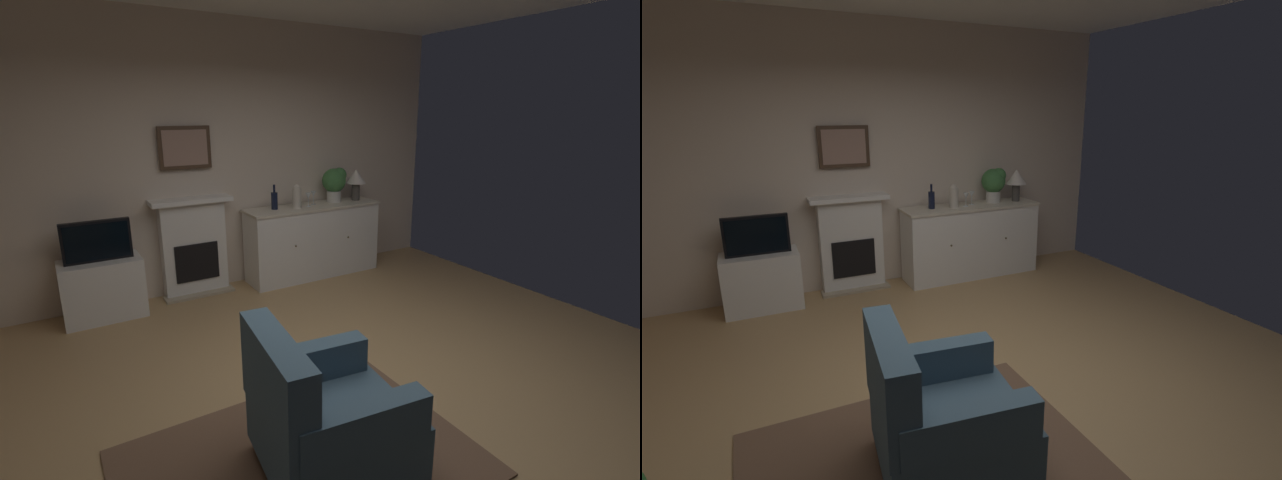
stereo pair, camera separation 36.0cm
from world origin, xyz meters
TOP-DOWN VIEW (x-y plane):
  - ground_plane at (0.00, 0.00)m, footprint 5.74×5.38m
  - wall_rear at (0.00, 2.66)m, footprint 5.74×0.06m
  - area_rug at (-0.72, -0.40)m, footprint 2.02×1.44m
  - fireplace_unit at (-0.45, 2.53)m, footprint 0.87×0.30m
  - framed_picture at (-0.45, 2.58)m, footprint 0.55×0.04m
  - sideboard_cabinet at (0.99, 2.35)m, footprint 1.71×0.49m
  - table_lamp at (1.62, 2.35)m, footprint 0.26×0.26m
  - wine_bottle at (0.48, 2.38)m, footprint 0.08×0.08m
  - wine_glass_left at (0.90, 2.32)m, footprint 0.07×0.07m
  - wine_glass_center at (1.01, 2.39)m, footprint 0.07×0.07m
  - vase_decorative at (0.73, 2.30)m, footprint 0.11×0.11m
  - tv_cabinet at (-1.43, 2.37)m, footprint 0.75×0.42m
  - tv_set at (-1.43, 2.35)m, footprint 0.62×0.07m
  - potted_plant_small at (1.33, 2.40)m, footprint 0.30×0.30m
  - armchair at (-0.65, -0.53)m, footprint 0.89×0.86m

SIDE VIEW (x-z plane):
  - ground_plane at x=0.00m, z-range -0.10..0.00m
  - area_rug at x=-0.72m, z-range 0.00..0.02m
  - tv_cabinet at x=-1.43m, z-range 0.00..0.60m
  - armchair at x=-0.65m, z-range -0.08..0.84m
  - sideboard_cabinet at x=0.99m, z-range 0.00..0.90m
  - fireplace_unit at x=-0.45m, z-range 0.00..1.10m
  - tv_set at x=-1.43m, z-range 0.60..1.00m
  - wine_bottle at x=0.48m, z-range 0.86..1.15m
  - wine_glass_left at x=0.90m, z-range 0.93..1.10m
  - wine_glass_center at x=1.01m, z-range 0.93..1.10m
  - vase_decorative at x=0.73m, z-range 0.89..1.18m
  - potted_plant_small at x=1.33m, z-range 0.94..1.37m
  - table_lamp at x=1.62m, z-range 0.98..1.38m
  - wall_rear at x=0.00m, z-range 0.00..2.99m
  - framed_picture at x=-0.45m, z-range 1.41..1.86m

